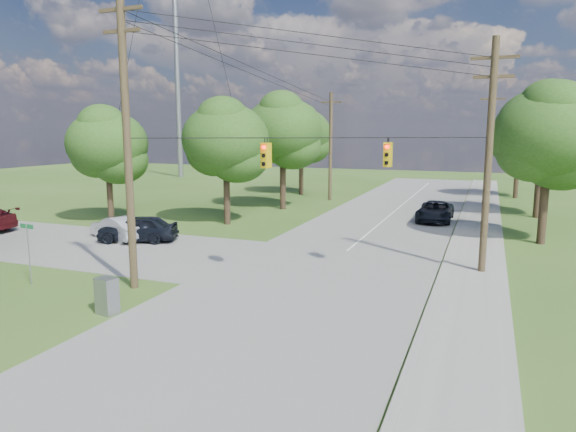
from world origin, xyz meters
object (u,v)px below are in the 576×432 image
at_px(pole_ne, 489,154).
at_px(control_cabinet, 107,296).
at_px(pole_north_w, 331,146).
at_px(car_cross_dark, 138,228).
at_px(pole_north_e, 490,147).
at_px(car_main_north, 435,211).
at_px(pole_sw, 127,137).
at_px(car_cross_silver, 119,228).

bearing_deg(pole_ne, control_cabinet, -139.71).
bearing_deg(pole_north_w, car_cross_dark, -102.99).
xyz_separation_m(pole_north_e, car_cross_dark, (-19.01, -22.16, -4.31)).
xyz_separation_m(car_cross_dark, control_cabinet, (6.61, -10.35, -0.15)).
xyz_separation_m(pole_north_e, car_main_north, (-3.40, -8.53, -4.39)).
xyz_separation_m(pole_sw, pole_ne, (13.50, 7.60, -0.76)).
height_order(pole_ne, car_cross_silver, pole_ne).
height_order(pole_ne, pole_north_w, pole_ne).
xyz_separation_m(pole_north_w, control_cabinet, (1.50, -32.51, -4.46)).
distance_m(pole_north_w, control_cabinet, 32.85).
xyz_separation_m(pole_ne, car_cross_dark, (-19.01, -0.16, -4.65)).
distance_m(car_cross_silver, car_main_north, 21.79).
xyz_separation_m(pole_ne, car_cross_silver, (-20.47, -0.08, -4.72)).
xyz_separation_m(pole_ne, control_cabinet, (-12.40, -10.51, -4.80)).
bearing_deg(pole_sw, pole_ne, 29.38).
bearing_deg(pole_sw, car_main_north, 64.39).
xyz_separation_m(pole_ne, pole_north_w, (-13.90, 22.00, -0.34)).
xyz_separation_m(pole_north_e, control_cabinet, (-12.40, -32.51, -4.46)).
bearing_deg(control_cabinet, car_main_north, 81.45).
relative_size(pole_sw, car_cross_silver, 2.77).
height_order(pole_north_w, car_cross_silver, pole_north_w).
bearing_deg(control_cabinet, pole_ne, 52.30).
bearing_deg(pole_north_w, pole_ne, -57.71).
height_order(pole_sw, control_cabinet, pole_sw).
distance_m(pole_north_w, car_main_north, 14.22).
height_order(car_main_north, control_cabinet, car_main_north).
relative_size(pole_north_w, car_cross_dark, 2.16).
relative_size(pole_sw, car_cross_dark, 2.60).
bearing_deg(pole_north_e, car_cross_dark, -130.63).
bearing_deg(pole_ne, car_main_north, 104.17).
bearing_deg(pole_sw, control_cabinet, -69.30).
height_order(pole_sw, pole_north_e, pole_sw).
bearing_deg(car_cross_dark, pole_ne, 70.91).
relative_size(pole_ne, pole_north_w, 1.05).
bearing_deg(car_main_north, car_cross_dark, -138.82).
distance_m(pole_sw, pole_north_w, 29.62).
relative_size(pole_north_e, car_cross_dark, 2.16).
xyz_separation_m(pole_sw, car_cross_silver, (-6.97, 7.52, -5.48)).
xyz_separation_m(pole_sw, control_cabinet, (1.10, -2.91, -5.56)).
distance_m(pole_ne, car_main_north, 14.67).
bearing_deg(pole_sw, pole_north_e, 65.48).
bearing_deg(pole_north_w, control_cabinet, -87.36).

